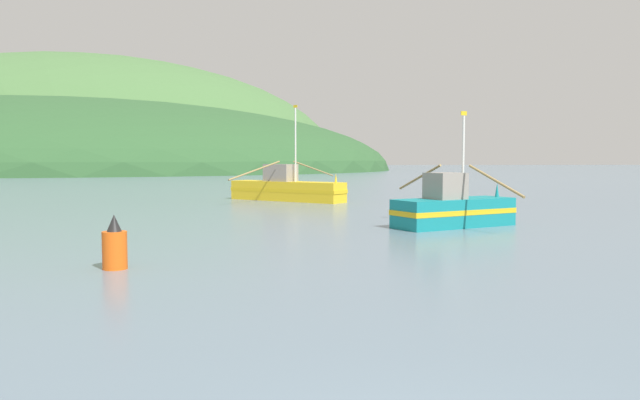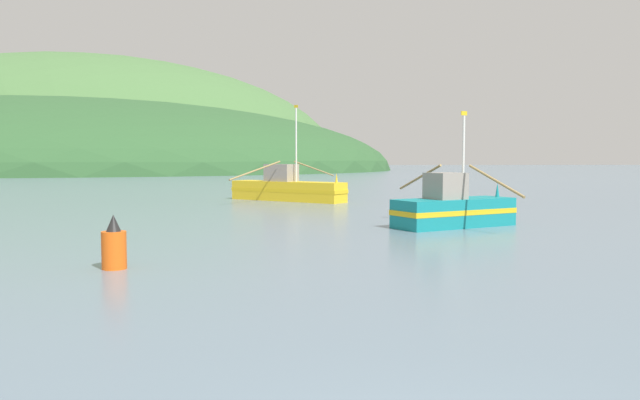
# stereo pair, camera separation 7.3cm
# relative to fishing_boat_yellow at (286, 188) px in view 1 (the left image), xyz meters

# --- Properties ---
(hill_far_left) EXTENTS (216.01, 172.81, 90.43)m
(hill_far_left) POSITION_rel_fishing_boat_yellow_xyz_m (-84.10, 211.29, -0.95)
(hill_far_left) COLOR #47703D
(hill_far_left) RESTS_ON ground
(hill_mid_right) EXTENTS (191.12, 152.90, 39.86)m
(hill_mid_right) POSITION_rel_fishing_boat_yellow_xyz_m (-64.35, 131.38, -0.95)
(hill_mid_right) COLOR #2D562D
(hill_mid_right) RESTS_ON ground
(fishing_boat_yellow) EXTENTS (8.99, 10.49, 7.32)m
(fishing_boat_yellow) POSITION_rel_fishing_boat_yellow_xyz_m (0.00, 0.00, 0.00)
(fishing_boat_yellow) COLOR gold
(fishing_boat_yellow) RESTS_ON ground
(fishing_boat_teal) EXTENTS (6.46, 7.82, 5.52)m
(fishing_boat_teal) POSITION_rel_fishing_boat_yellow_xyz_m (7.80, -18.33, -0.09)
(fishing_boat_teal) COLOR #147F84
(fishing_boat_teal) RESTS_ON ground
(channel_buoy) EXTENTS (0.72, 0.72, 1.62)m
(channel_buoy) POSITION_rel_fishing_boat_yellow_xyz_m (-5.34, -28.51, -0.28)
(channel_buoy) COLOR #E55914
(channel_buoy) RESTS_ON ground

